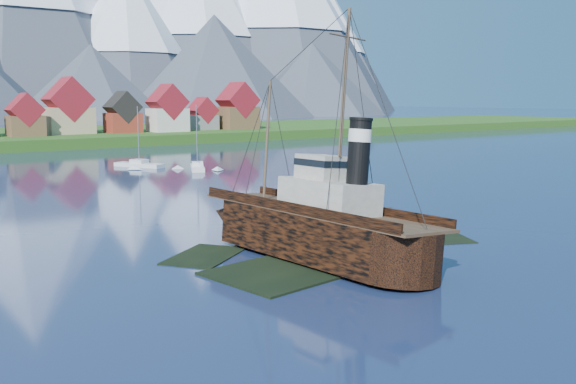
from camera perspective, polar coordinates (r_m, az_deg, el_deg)
ground at (r=58.03m, az=3.33°, el=-5.61°), size 1400.00×1400.00×0.00m
shoal at (r=60.82m, az=3.33°, el=-5.29°), size 31.71×21.24×1.14m
tugboat_wreck at (r=57.33m, az=1.46°, el=-2.86°), size 6.61×28.50×22.58m
sailboat_d at (r=126.70m, az=-8.06°, el=2.10°), size 6.38×9.79×13.23m
sailboat_e at (r=134.20m, az=-13.08°, el=2.31°), size 7.46×11.13×12.84m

